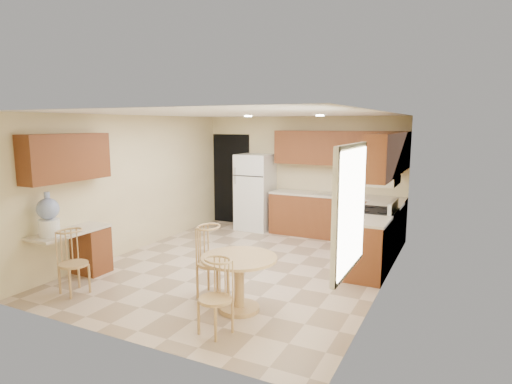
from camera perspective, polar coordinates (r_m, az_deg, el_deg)
The scene contains 30 objects.
floor at distance 7.23m, azimuth -1.86°, elevation -9.84°, with size 5.50×5.50×0.00m, color #C3A98E.
ceiling at distance 6.84m, azimuth -1.97°, elevation 10.39°, with size 4.50×5.50×0.02m, color white.
wall_back at distance 9.41m, azimuth 6.03°, elevation 2.36°, with size 4.50×0.02×2.50m, color beige.
wall_front at distance 4.73m, azimuth -17.93°, elevation -4.73°, with size 4.50×0.02×2.50m, color beige.
wall_left at distance 8.22m, azimuth -15.88°, elevation 1.09°, with size 0.02×5.50×2.50m, color beige.
wall_right at distance 6.20m, azimuth 16.74°, elevation -1.46°, with size 0.02×5.50×2.50m, color beige.
doorway at distance 10.16m, azimuth -3.32°, elevation 1.76°, with size 0.90×0.02×2.10m, color black.
base_cab_back at distance 9.00m, azimuth 10.51°, elevation -3.31°, with size 2.75×0.60×0.87m, color brown.
counter_back at distance 8.91m, azimuth 10.60°, elevation -0.46°, with size 2.75×0.63×0.04m, color beige.
base_cab_right_a at distance 8.21m, azimuth 16.62°, elevation -4.75°, with size 0.60×0.59×0.87m, color brown.
counter_right_a at distance 8.11m, azimuth 16.76°, elevation -1.63°, with size 0.63×0.59×0.04m, color beige.
base_cab_right_b at distance 6.82m, azimuth 14.50°, elevation -7.46°, with size 0.60×0.80×0.87m, color brown.
counter_right_b at distance 6.71m, azimuth 14.65°, elevation -3.73°, with size 0.63×0.80×0.04m, color beige.
upper_cab_back at distance 8.94m, azimuth 11.01°, elevation 5.75°, with size 2.75×0.33×0.70m, color brown.
upper_cab_right at distance 7.34m, azimuth 17.29°, elevation 4.82°, with size 0.33×2.42×0.70m, color brown.
upper_cab_left at distance 6.94m, azimuth -23.97°, elevation 4.23°, with size 0.33×1.40×0.70m, color brown.
sink at distance 8.92m, azimuth 10.45°, elevation -0.30°, with size 0.78×0.44×0.01m, color silver.
range_hood at distance 7.36m, azimuth 16.44°, elevation 1.51°, with size 0.50×0.76×0.14m, color silver.
desk_pedestal at distance 7.31m, azimuth -21.09°, elevation -7.28°, with size 0.48×0.42×0.72m, color brown.
desk_top at distance 6.97m, azimuth -23.57°, elevation -4.89°, with size 0.50×1.20×0.04m, color beige.
window at distance 4.37m, azimuth 12.49°, elevation -2.25°, with size 0.06×1.12×1.30m.
can_light_a at distance 8.13m, azimuth -1.06°, elevation 10.08°, with size 0.14×0.14×0.02m, color white.
can_light_b at distance 7.59m, azimuth 8.52°, elevation 10.06°, with size 0.14×0.14×0.02m, color white.
refrigerator at distance 9.52m, azimuth -0.12°, elevation 0.01°, with size 0.74×0.72×1.68m.
stove at distance 7.56m, azimuth 15.56°, elevation -5.62°, with size 0.65×0.76×1.09m.
dining_table at distance 5.46m, azimuth -2.26°, elevation -11.06°, with size 0.96×0.96×0.71m.
chair_table_a at distance 5.82m, azimuth -6.33°, elevation -8.50°, with size 0.43×0.55×0.97m.
chair_table_b at distance 4.83m, azimuth -5.99°, elevation -13.14°, with size 0.38×0.40×0.85m.
chair_desk at distance 6.42m, azimuth -23.81°, elevation -7.99°, with size 0.39×0.51×0.89m.
water_crock at distance 6.70m, azimuth -25.94°, elevation -2.92°, with size 0.30×0.30×0.63m.
Camera 1 is at (3.24, -6.02, 2.34)m, focal length 30.00 mm.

